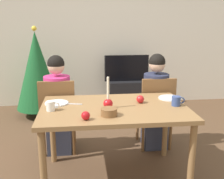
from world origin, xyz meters
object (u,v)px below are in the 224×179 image
object	(u,v)px
tv_stand	(126,93)
tv	(127,68)
mug_right	(176,101)
bowl_walnuts	(109,112)
dining_table	(114,115)
person_right_child	(155,103)
chair_left	(58,112)
plate_left	(57,103)
christmas_tree	(37,71)
apple_near_candle	(86,116)
candle_centerpiece	(108,102)
mug_left	(51,106)
person_left_child	(58,106)
apple_by_left_plate	(140,99)
chair_right	(156,108)
plate_right	(170,98)

from	to	relation	value
tv_stand	tv	xyz separation A→B (m)	(-0.00, 0.00, 0.47)
mug_right	bowl_walnuts	world-z (taller)	mug_right
dining_table	person_right_child	xyz separation A→B (m)	(0.58, 0.64, -0.10)
chair_left	plate_left	bearing A→B (deg)	-85.93
christmas_tree	apple_near_candle	size ratio (longest dim) A/B	19.69
candle_centerpiece	mug_left	world-z (taller)	candle_centerpiece
person_left_child	chair_left	bearing A→B (deg)	-90.00
christmas_tree	apple_by_left_plate	size ratio (longest dim) A/B	18.77
chair_right	mug_right	xyz separation A→B (m)	(0.02, -0.64, 0.29)
plate_right	mug_right	xyz separation A→B (m)	(-0.02, -0.24, 0.04)
tv	mug_right	xyz separation A→B (m)	(0.10, -2.33, 0.09)
tv	apple_by_left_plate	bearing A→B (deg)	-95.83
chair_left	chair_right	world-z (taller)	same
apple_by_left_plate	person_left_child	bearing A→B (deg)	147.75
plate_right	apple_by_left_plate	world-z (taller)	apple_by_left_plate
person_right_child	plate_right	size ratio (longest dim) A/B	4.86
person_left_child	apple_by_left_plate	xyz separation A→B (m)	(0.86, -0.54, 0.22)
plate_right	chair_right	bearing A→B (deg)	95.18
person_left_child	person_right_child	distance (m)	1.17
christmas_tree	mug_left	distance (m)	2.06
candle_centerpiece	mug_right	bearing A→B (deg)	0.44
person_right_child	mug_right	bearing A→B (deg)	-88.41
plate_left	apple_near_candle	bearing A→B (deg)	-60.08
mug_right	tv	bearing A→B (deg)	92.55
christmas_tree	candle_centerpiece	xyz separation A→B (m)	(0.95, -2.00, 0.05)
plate_left	mug_right	size ratio (longest dim) A/B	1.79
chair_right	mug_left	distance (m)	1.37
person_right_child	candle_centerpiece	bearing A→B (deg)	-133.79
tv_stand	tv	size ratio (longest dim) A/B	0.81
person_left_child	apple_near_candle	size ratio (longest dim) A/B	15.81
dining_table	chair_right	distance (m)	0.86
apple_near_candle	person_right_child	bearing A→B (deg)	48.09
tv	mug_left	bearing A→B (deg)	-114.84
person_right_child	apple_near_candle	bearing A→B (deg)	-131.91
person_right_child	mug_right	world-z (taller)	person_right_child
apple_by_left_plate	tv_stand	bearing A→B (deg)	84.17
mug_right	apple_near_candle	size ratio (longest dim) A/B	1.75
chair_right	plate_left	world-z (taller)	chair_right
person_right_child	mug_left	size ratio (longest dim) A/B	9.64
mug_right	tv_stand	bearing A→B (deg)	92.55
plate_right	mug_left	bearing A→B (deg)	-167.80
tv_stand	mug_left	distance (m)	2.64
mug_right	bowl_walnuts	xyz separation A→B (m)	(-0.68, -0.21, -0.01)
plate_right	bowl_walnuts	size ratio (longest dim) A/B	1.68
plate_left	mug_right	xyz separation A→B (m)	(1.16, -0.19, 0.04)
apple_near_candle	plate_left	bearing A→B (deg)	119.92
person_left_child	mug_right	bearing A→B (deg)	-29.34
bowl_walnuts	plate_left	bearing A→B (deg)	140.11
christmas_tree	mug_right	xyz separation A→B (m)	(1.62, -1.99, 0.04)
dining_table	christmas_tree	distance (m)	2.22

